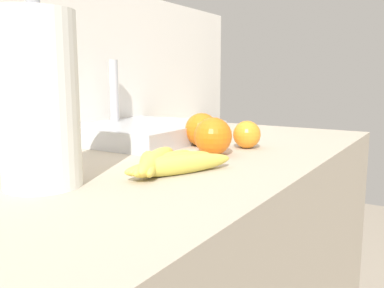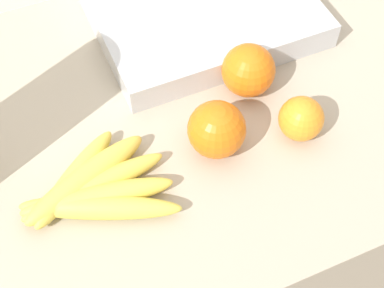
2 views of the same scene
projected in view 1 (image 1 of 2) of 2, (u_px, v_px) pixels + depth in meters
wall_back at (33, 240)px, 1.04m from camera, size 1.87×0.06×1.30m
banana_bunch at (166, 163)px, 0.74m from camera, size 0.21×0.18×0.04m
orange_back_right at (247, 135)px, 0.98m from camera, size 0.07×0.07×0.07m
orange_back_left at (213, 136)px, 0.89m from camera, size 0.08×0.08×0.08m
orange_center at (202, 130)px, 1.01m from camera, size 0.08×0.08×0.08m
paper_towel_roll at (39, 100)px, 0.62m from camera, size 0.12×0.12×0.29m
sink_basin at (144, 131)px, 1.10m from camera, size 0.35×0.30×0.21m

